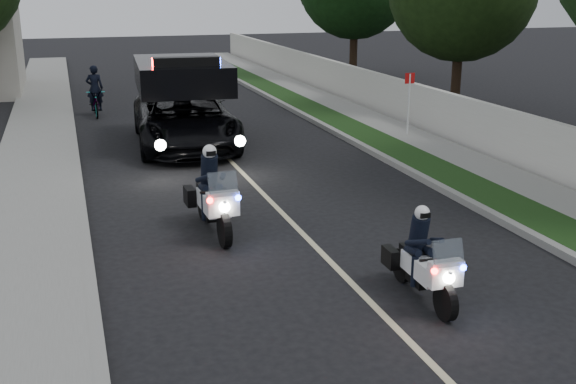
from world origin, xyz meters
The scene contains 17 objects.
ground centered at (0.00, 0.00, 0.00)m, with size 120.00×120.00×0.00m, color black.
curb_right centered at (4.10, 10.00, 0.07)m, with size 0.20×60.00×0.15m, color gray.
grass_verge centered at (4.80, 10.00, 0.08)m, with size 1.20×60.00×0.16m, color #193814.
sidewalk_right centered at (6.10, 10.00, 0.08)m, with size 1.40×60.00×0.16m, color gray.
property_wall centered at (7.10, 10.00, 0.75)m, with size 0.22×60.00×1.50m, color beige.
curb_left centered at (-4.10, 10.00, 0.07)m, with size 0.20×60.00×0.15m, color gray.
sidewalk_left centered at (-5.20, 10.00, 0.08)m, with size 2.00×60.00×0.16m, color gray.
lane_marking centered at (0.00, 10.00, 0.00)m, with size 0.12×50.00×0.01m, color #BFB78C.
police_moto_left centered at (-1.64, 4.73, 0.00)m, with size 0.72×2.06×1.75m, color silver, non-canonical shape.
police_moto_right centered at (0.81, 0.73, 0.00)m, with size 0.62×1.76×1.50m, color white, non-canonical shape.
police_suv centered at (-0.86, 12.52, 0.00)m, with size 2.84×6.13×2.98m, color black.
bicycle centered at (-3.17, 18.54, 0.00)m, with size 0.66×1.89×0.99m, color black.
cyclist centered at (-3.17, 18.54, 0.00)m, with size 0.60×0.40×1.68m, color black.
sign_post centered at (6.00, 11.37, 0.00)m, with size 0.34×0.34×2.16m, color red, non-canonical shape.
tree_right_c centered at (9.80, 14.94, 0.00)m, with size 5.41×5.41×9.01m, color #1B3310, non-canonical shape.
tree_right_d centered at (10.04, 25.34, 0.00)m, with size 6.16×6.16×10.27m, color #1C3612, non-canonical shape.
tree_right_e centered at (9.91, 25.11, 0.00)m, with size 5.64×5.64×9.40m, color #123310, non-canonical shape.
Camera 1 is at (-4.21, -8.12, 4.72)m, focal length 43.46 mm.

